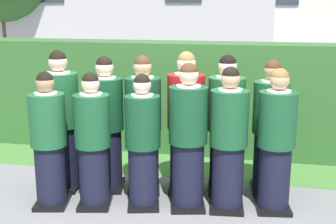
{
  "coord_description": "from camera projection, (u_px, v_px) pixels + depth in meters",
  "views": [
    {
      "loc": [
        1.07,
        -4.66,
        2.23
      ],
      "look_at": [
        0.0,
        0.25,
        1.05
      ],
      "focal_mm": 48.1,
      "sensor_mm": 36.0,
      "label": 1
    }
  ],
  "objects": [
    {
      "name": "student_rear_row_0",
      "position": [
        61.0,
        124.0,
        5.52
      ],
      "size": [
        0.46,
        0.54,
        1.73
      ],
      "color": "black",
      "rests_on": "ground"
    },
    {
      "name": "student_front_row_3",
      "position": [
        188.0,
        140.0,
        4.99
      ],
      "size": [
        0.48,
        0.55,
        1.65
      ],
      "color": "black",
      "rests_on": "ground"
    },
    {
      "name": "student_front_row_2",
      "position": [
        143.0,
        145.0,
        5.02
      ],
      "size": [
        0.45,
        0.51,
        1.53
      ],
      "color": "black",
      "rests_on": "ground"
    },
    {
      "name": "student_rear_row_4",
      "position": [
        226.0,
        128.0,
        5.42
      ],
      "size": [
        0.45,
        0.55,
        1.69
      ],
      "color": "black",
      "rests_on": "ground"
    },
    {
      "name": "student_in_red_blazer",
      "position": [
        186.0,
        125.0,
        5.46
      ],
      "size": [
        0.46,
        0.57,
        1.72
      ],
      "color": "black",
      "rests_on": "ground"
    },
    {
      "name": "student_rear_row_2",
      "position": [
        143.0,
        128.0,
        5.45
      ],
      "size": [
        0.49,
        0.56,
        1.68
      ],
      "color": "black",
      "rests_on": "ground"
    },
    {
      "name": "ground_plane",
      "position": [
        163.0,
        206.0,
        5.16
      ],
      "size": [
        60.0,
        60.0,
        0.0
      ],
      "primitive_type": "plane",
      "color": "slate"
    },
    {
      "name": "student_front_row_0",
      "position": [
        49.0,
        143.0,
        5.04
      ],
      "size": [
        0.45,
        0.53,
        1.55
      ],
      "color": "black",
      "rests_on": "ground"
    },
    {
      "name": "student_rear_row_5",
      "position": [
        270.0,
        131.0,
        5.41
      ],
      "size": [
        0.43,
        0.51,
        1.63
      ],
      "color": "black",
      "rests_on": "ground"
    },
    {
      "name": "student_rear_row_1",
      "position": [
        106.0,
        127.0,
        5.51
      ],
      "size": [
        0.47,
        0.54,
        1.66
      ],
      "color": "black",
      "rests_on": "ground"
    },
    {
      "name": "student_front_row_5",
      "position": [
        276.0,
        144.0,
        4.93
      ],
      "size": [
        0.43,
        0.53,
        1.6
      ],
      "color": "black",
      "rests_on": "ground"
    },
    {
      "name": "lawn_strip",
      "position": [
        184.0,
        166.0,
        6.44
      ],
      "size": [
        8.01,
        0.9,
        0.01
      ],
      "primitive_type": "cube",
      "color": "#477A38",
      "rests_on": "ground"
    },
    {
      "name": "student_front_row_4",
      "position": [
        228.0,
        143.0,
        4.95
      ],
      "size": [
        0.42,
        0.5,
        1.61
      ],
      "color": "black",
      "rests_on": "ground"
    },
    {
      "name": "student_front_row_1",
      "position": [
        93.0,
        144.0,
        5.03
      ],
      "size": [
        0.44,
        0.5,
        1.54
      ],
      "color": "black",
      "rests_on": "ground"
    },
    {
      "name": "hedge",
      "position": [
        194.0,
        97.0,
        7.01
      ],
      "size": [
        8.01,
        0.7,
        1.7
      ],
      "color": "#33662D",
      "rests_on": "ground"
    }
  ]
}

